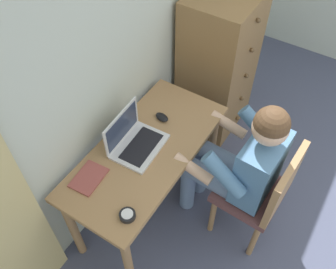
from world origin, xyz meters
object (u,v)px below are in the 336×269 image
(chair, at_px, (261,192))
(desk_clock, at_px, (127,215))
(desk, at_px, (147,160))
(person_seated, at_px, (240,162))
(notebook_pad, at_px, (89,178))
(computer_mouse, at_px, (162,117))
(laptop, at_px, (134,140))
(dresser, at_px, (218,65))

(chair, distance_m, desk_clock, 0.90)
(desk, xyz_separation_m, desk_clock, (-0.43, -0.18, 0.14))
(chair, bearing_deg, desk_clock, 142.30)
(person_seated, relative_size, notebook_pad, 5.77)
(person_seated, distance_m, computer_mouse, 0.58)
(desk_clock, bearing_deg, desk, 22.54)
(notebook_pad, bearing_deg, computer_mouse, -14.15)
(chair, relative_size, laptop, 2.53)
(computer_mouse, bearing_deg, laptop, -172.22)
(laptop, distance_m, notebook_pad, 0.36)
(chair, xyz_separation_m, laptop, (-0.27, 0.79, 0.29))
(dresser, bearing_deg, desk, -177.37)
(person_seated, bearing_deg, laptop, 114.36)
(dresser, bearing_deg, desk_clock, -171.46)
(desk, relative_size, computer_mouse, 11.88)
(computer_mouse, distance_m, notebook_pad, 0.63)
(person_seated, bearing_deg, chair, -92.52)
(desk_clock, relative_size, notebook_pad, 0.43)
(dresser, relative_size, laptop, 3.52)
(laptop, relative_size, desk_clock, 3.91)
(notebook_pad, bearing_deg, dresser, -8.79)
(laptop, distance_m, computer_mouse, 0.28)
(desk, relative_size, notebook_pad, 5.66)
(computer_mouse, bearing_deg, notebook_pad, -176.41)
(desk, bearing_deg, notebook_pad, 156.43)
(desk, height_order, chair, chair)
(desk, xyz_separation_m, chair, (0.25, -0.71, -0.12))
(computer_mouse, bearing_deg, desk, -155.86)
(desk, relative_size, desk_clock, 13.21)
(desk_clock, bearing_deg, laptop, 31.47)
(laptop, bearing_deg, dresser, -1.39)
(chair, relative_size, computer_mouse, 8.93)
(dresser, distance_m, desk_clock, 1.56)
(computer_mouse, xyz_separation_m, desk_clock, (-0.70, -0.23, -0.00))
(person_seated, height_order, computer_mouse, person_seated)
(desk, xyz_separation_m, computer_mouse, (0.27, 0.05, 0.14))
(person_seated, distance_m, desk_clock, 0.78)
(desk, bearing_deg, dresser, 2.63)
(chair, bearing_deg, computer_mouse, 89.09)
(chair, bearing_deg, notebook_pad, 125.13)
(chair, relative_size, desk_clock, 9.92)
(desk, relative_size, dresser, 0.96)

